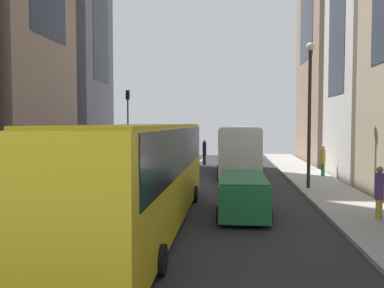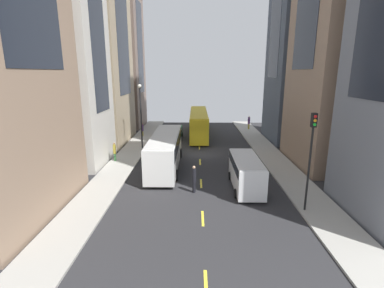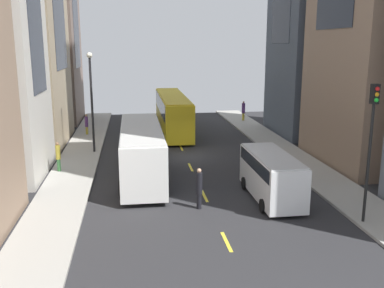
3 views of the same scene
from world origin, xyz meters
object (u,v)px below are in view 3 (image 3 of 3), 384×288
car_green_0 (139,127)px  pedestrian_waiting_curb (199,187)px  delivery_van_white (271,173)px  traffic_light_near_corner (372,129)px  pedestrian_crossing_near (243,110)px  pedestrian_walking_far (58,156)px  city_bus_white (141,147)px  pedestrian_crossing_mid (87,123)px  streetcar_yellow (173,110)px

car_green_0 → pedestrian_waiting_curb: 19.28m
delivery_van_white → pedestrian_waiting_curb: (-4.21, -0.93, -0.34)m
traffic_light_near_corner → car_green_0: bearing=115.0°
pedestrian_crossing_near → pedestrian_walking_far: 24.79m
delivery_van_white → car_green_0: bearing=111.1°
delivery_van_white → car_green_0: size_ratio=1.31×
city_bus_white → pedestrian_crossing_near: 22.77m
city_bus_white → pedestrian_crossing_mid: 14.77m
pedestrian_crossing_near → pedestrian_waiting_curb: pedestrian_crossing_near is taller
delivery_van_white → pedestrian_crossing_near: 25.01m
streetcar_yellow → pedestrian_crossing_near: size_ratio=6.84×
city_bus_white → pedestrian_walking_far: size_ratio=5.68×
pedestrian_walking_far → pedestrian_waiting_curb: bearing=-153.2°
streetcar_yellow → pedestrian_waiting_curb: (-0.57, -21.20, -0.95)m
car_green_0 → pedestrian_crossing_mid: 4.97m
city_bus_white → pedestrian_crossing_mid: bearing=109.1°
pedestrian_walking_far → pedestrian_waiting_curb: 11.37m
pedestrian_crossing_near → traffic_light_near_corner: traffic_light_near_corner is taller
streetcar_yellow → delivery_van_white: (3.64, -20.27, -0.61)m
pedestrian_crossing_mid → delivery_van_white: bearing=51.4°
traffic_light_near_corner → city_bus_white: bearing=138.8°
pedestrian_crossing_near → pedestrian_walking_far: size_ratio=1.07×
delivery_van_white → pedestrian_walking_far: 14.28m
streetcar_yellow → delivery_van_white: streetcar_yellow is taller
car_green_0 → pedestrian_crossing_near: (11.69, 6.43, 0.36)m
pedestrian_crossing_near → pedestrian_waiting_curb: bearing=-87.9°
pedestrian_waiting_curb → traffic_light_near_corner: (7.56, -3.11, 3.51)m
car_green_0 → pedestrian_walking_far: 12.67m
car_green_0 → traffic_light_near_corner: (10.36, -22.19, 3.77)m
car_green_0 → pedestrian_crossing_near: 13.34m
traffic_light_near_corner → pedestrian_waiting_curb: bearing=157.6°
car_green_0 → traffic_light_near_corner: size_ratio=0.71×
city_bus_white → pedestrian_crossing_near: city_bus_white is taller
pedestrian_crossing_mid → traffic_light_near_corner: 27.86m
streetcar_yellow → pedestrian_crossing_mid: 8.40m
pedestrian_crossing_near → pedestrian_crossing_mid: (-16.57, -5.56, -0.09)m
streetcar_yellow → car_green_0: bearing=-147.7°
city_bus_white → pedestrian_crossing_mid: city_bus_white is taller
car_green_0 → city_bus_white: bearing=-90.2°
delivery_van_white → car_green_0: 19.46m
delivery_van_white → car_green_0: (-7.01, 18.15, -0.59)m
pedestrian_crossing_mid → pedestrian_waiting_curb: bearing=40.5°
city_bus_white → traffic_light_near_corner: (10.41, -9.12, 2.68)m
pedestrian_crossing_mid → traffic_light_near_corner: traffic_light_near_corner is taller
delivery_van_white → pedestrian_waiting_curb: 4.32m
traffic_light_near_corner → delivery_van_white: bearing=129.7°
city_bus_white → pedestrian_waiting_curb: size_ratio=5.11×
car_green_0 → pedestrian_crossing_near: bearing=28.8°
pedestrian_crossing_mid → traffic_light_near_corner: bearing=52.9°
streetcar_yellow → pedestrian_crossing_mid: streetcar_yellow is taller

